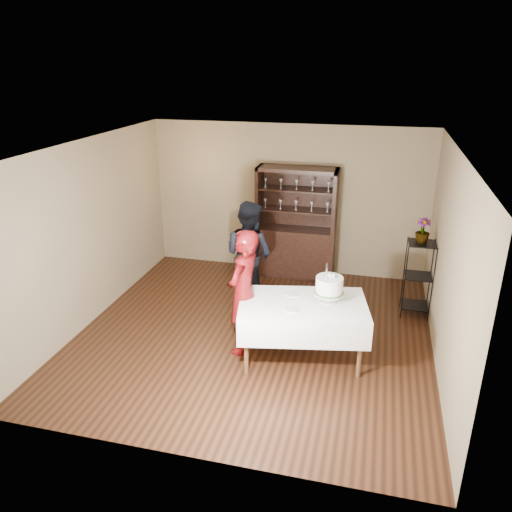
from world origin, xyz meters
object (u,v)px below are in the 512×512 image
object	(u,v)px
cake_table	(302,316)
plant_etagere	(418,276)
cake	(329,286)
potted_plant	(423,231)
china_hutch	(295,241)
man	(249,255)
woman	(243,292)

from	to	relation	value
cake_table	plant_etagere	bearing A→B (deg)	47.19
cake_table	cake	size ratio (longest dim) A/B	3.35
cake_table	potted_plant	world-z (taller)	potted_plant
china_hutch	cake_table	xyz separation A→B (m)	(0.56, -2.69, -0.04)
plant_etagere	cake	distance (m)	1.98
cake	potted_plant	bearing A→B (deg)	52.31
man	cake	xyz separation A→B (m)	(1.38, -1.21, 0.17)
china_hutch	man	world-z (taller)	china_hutch
woman	cake_table	bearing A→B (deg)	99.96
plant_etagere	cake_table	xyz separation A→B (m)	(-1.52, -1.64, -0.02)
plant_etagere	cake	size ratio (longest dim) A/B	2.23
potted_plant	cake_table	bearing A→B (deg)	-132.16
china_hutch	potted_plant	xyz separation A→B (m)	(2.06, -1.03, 0.71)
woman	potted_plant	xyz separation A→B (m)	(2.30, 1.65, 0.51)
plant_etagere	cake_table	bearing A→B (deg)	-132.81
china_hutch	cake_table	distance (m)	2.75
cake_table	potted_plant	bearing A→B (deg)	47.84
plant_etagere	woman	world-z (taller)	woman
potted_plant	cake	bearing A→B (deg)	-127.69
cake_table	woman	size ratio (longest dim) A/B	1.04
plant_etagere	woman	size ratio (longest dim) A/B	0.69
china_hutch	cake_table	bearing A→B (deg)	-78.27
china_hutch	woman	xyz separation A→B (m)	(-0.24, -2.68, 0.20)
woman	china_hutch	bearing A→B (deg)	-174.20
potted_plant	plant_etagere	bearing A→B (deg)	-50.23
china_hutch	plant_etagere	xyz separation A→B (m)	(2.08, -1.05, -0.01)
china_hutch	woman	bearing A→B (deg)	-95.07
china_hutch	cake_table	size ratio (longest dim) A/B	1.11
cake_table	man	bearing A→B (deg)	128.84
china_hutch	potted_plant	size ratio (longest dim) A/B	5.38
man	potted_plant	xyz separation A→B (m)	(2.58, 0.33, 0.50)
cake_table	china_hutch	bearing A→B (deg)	101.73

